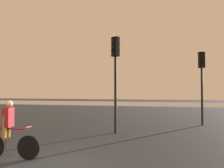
# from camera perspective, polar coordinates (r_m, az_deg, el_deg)

# --- Properties ---
(water_strip) EXTENTS (80.00, 16.00, 0.01)m
(water_strip) POSITION_cam_1_polar(r_m,az_deg,el_deg) (41.16, 11.56, -4.47)
(water_strip) COLOR slate
(water_strip) RESTS_ON ground
(traffic_light_center) EXTENTS (0.39, 0.41, 4.40)m
(traffic_light_center) POSITION_cam_1_polar(r_m,az_deg,el_deg) (11.48, 0.78, 4.15)
(traffic_light_center) COLOR black
(traffic_light_center) RESTS_ON ground
(traffic_light_far_right) EXTENTS (0.38, 0.40, 4.14)m
(traffic_light_far_right) POSITION_cam_1_polar(r_m,az_deg,el_deg) (14.96, 19.83, 2.18)
(traffic_light_far_right) COLOR black
(traffic_light_far_right) RESTS_ON ground
(cyclist) EXTENTS (1.70, 0.46, 1.62)m
(cyclist) POSITION_cam_1_polar(r_m,az_deg,el_deg) (7.62, -22.45, -9.51)
(cyclist) COLOR black
(cyclist) RESTS_ON ground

